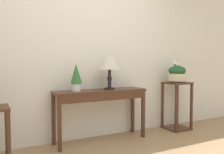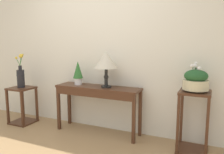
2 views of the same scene
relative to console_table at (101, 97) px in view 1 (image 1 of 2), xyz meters
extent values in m
cube|color=silver|center=(-0.11, 0.29, 0.76)|extent=(9.00, 0.10, 2.80)
cube|color=#472819|center=(0.00, 0.02, 0.09)|extent=(1.36, 0.36, 0.03)
cube|color=#472819|center=(0.00, -0.14, 0.02)|extent=(1.30, 0.03, 0.10)
cube|color=#472819|center=(-0.65, -0.13, -0.29)|extent=(0.04, 0.04, 0.72)
cube|color=#472819|center=(0.65, -0.13, -0.29)|extent=(0.04, 0.04, 0.72)
cube|color=#472819|center=(-0.65, 0.17, -0.29)|extent=(0.04, 0.04, 0.72)
cube|color=#472819|center=(0.65, 0.17, -0.29)|extent=(0.04, 0.04, 0.72)
cylinder|color=black|center=(0.15, 0.02, 0.12)|extent=(0.16, 0.16, 0.02)
cylinder|color=black|center=(0.15, 0.02, 0.20)|extent=(0.05, 0.05, 0.14)
sphere|color=black|center=(0.15, 0.02, 0.27)|extent=(0.07, 0.07, 0.07)
cylinder|color=black|center=(0.15, 0.02, 0.34)|extent=(0.05, 0.05, 0.14)
cone|color=beige|center=(0.15, 0.02, 0.53)|extent=(0.36, 0.36, 0.25)
cylinder|color=silver|center=(-0.36, 0.03, 0.16)|extent=(0.12, 0.12, 0.11)
cone|color=#2D662D|center=(-0.36, 0.03, 0.35)|extent=(0.16, 0.16, 0.27)
cube|color=#472819|center=(-1.26, -0.31, -0.32)|extent=(0.04, 0.03, 0.59)
cube|color=#472819|center=(-1.26, 0.03, -0.32)|extent=(0.04, 0.04, 0.59)
cube|color=#472819|center=(1.43, -0.01, 0.16)|extent=(0.39, 0.39, 0.03)
cube|color=#472819|center=(1.43, -0.01, -0.63)|extent=(0.39, 0.39, 0.03)
cube|color=#472819|center=(1.26, -0.19, -0.24)|extent=(0.04, 0.04, 0.75)
cube|color=#472819|center=(1.60, -0.19, -0.24)|extent=(0.04, 0.04, 0.75)
cube|color=#472819|center=(1.26, 0.16, -0.24)|extent=(0.04, 0.04, 0.75)
cube|color=#472819|center=(1.60, 0.16, -0.24)|extent=(0.04, 0.04, 0.75)
cylinder|color=beige|center=(1.43, -0.01, 0.18)|extent=(0.14, 0.14, 0.02)
cylinder|color=beige|center=(1.43, -0.01, 0.25)|extent=(0.32, 0.32, 0.13)
ellipsoid|color=#235128|center=(1.43, -0.01, 0.37)|extent=(0.29, 0.29, 0.16)
cylinder|color=#235128|center=(1.42, 0.01, 0.40)|extent=(0.03, 0.06, 0.17)
sphere|color=white|center=(1.41, 0.03, 0.49)|extent=(0.06, 0.06, 0.06)
cylinder|color=#235128|center=(1.45, -0.02, 0.39)|extent=(0.04, 0.02, 0.15)
sphere|color=white|center=(1.46, -0.03, 0.46)|extent=(0.05, 0.05, 0.05)
cylinder|color=#235128|center=(1.40, -0.02, 0.41)|extent=(0.06, 0.03, 0.18)
sphere|color=white|center=(1.38, -0.03, 0.49)|extent=(0.05, 0.05, 0.05)
cylinder|color=#235128|center=(1.42, 0.01, 0.42)|extent=(0.02, 0.05, 0.21)
sphere|color=white|center=(1.42, 0.03, 0.52)|extent=(0.04, 0.04, 0.04)
cylinder|color=#235128|center=(1.43, 0.01, 0.38)|extent=(0.01, 0.07, 0.13)
sphere|color=white|center=(1.43, 0.04, 0.45)|extent=(0.04, 0.04, 0.04)
camera|label=1|loc=(-1.47, -3.11, 0.50)|focal=38.56mm
camera|label=2|loc=(1.62, -3.01, 0.79)|focal=36.05mm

